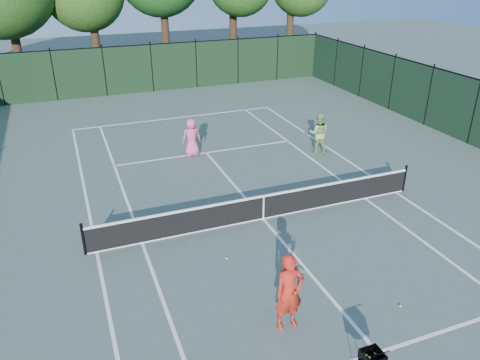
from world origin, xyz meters
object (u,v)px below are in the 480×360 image
object	(u,v)px
loose_ball_midcourt	(227,258)
ball_hopper	(373,358)
loose_ball_near_cart	(400,306)
player_green	(319,133)
coach	(289,292)
player_pink	(192,137)

from	to	relation	value
loose_ball_midcourt	ball_hopper	bearing A→B (deg)	-76.10
loose_ball_near_cart	loose_ball_midcourt	xyz separation A→B (m)	(-3.41, 3.56, 0.00)
player_green	loose_ball_near_cart	xyz separation A→B (m)	(-3.28, -9.95, -0.89)
player_green	ball_hopper	distance (m)	12.80
coach	loose_ball_near_cart	bearing A→B (deg)	-11.60
ball_hopper	loose_ball_near_cart	world-z (taller)	ball_hopper
player_pink	player_green	xyz separation A→B (m)	(5.42, -1.71, 0.06)
coach	loose_ball_near_cart	world-z (taller)	coach
player_pink	loose_ball_near_cart	world-z (taller)	player_pink
coach	player_pink	distance (m)	11.24
player_green	player_pink	bearing A→B (deg)	10.99
ball_hopper	loose_ball_near_cart	bearing A→B (deg)	17.07
coach	loose_ball_midcourt	size ratio (longest dim) A/B	29.37
loose_ball_near_cart	loose_ball_midcourt	world-z (taller)	same
ball_hopper	loose_ball_midcourt	distance (m)	5.41
player_pink	ball_hopper	world-z (taller)	player_pink
coach	loose_ball_midcourt	distance (m)	3.29
coach	loose_ball_midcourt	world-z (taller)	coach
coach	player_green	world-z (taller)	coach
coach	player_green	bearing A→B (deg)	53.63
coach	player_green	size ratio (longest dim) A/B	1.09
player_pink	loose_ball_near_cart	bearing A→B (deg)	102.12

